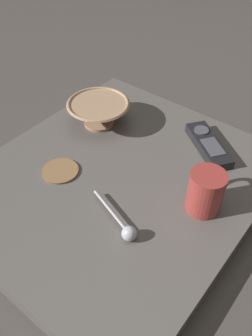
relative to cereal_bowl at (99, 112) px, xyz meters
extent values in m
plane|color=#47423D|center=(-0.16, 0.12, -0.08)|extent=(6.00, 6.00, 0.00)
cube|color=#5B5651|center=(-0.16, 0.12, -0.06)|extent=(0.58, 0.65, 0.04)
cylinder|color=tan|center=(0.00, 0.00, -0.03)|extent=(0.08, 0.08, 0.01)
cone|color=tan|center=(0.00, 0.00, 0.00)|extent=(0.16, 0.16, 0.05)
torus|color=tan|center=(0.00, 0.00, 0.02)|extent=(0.16, 0.16, 0.01)
cylinder|color=#A53833|center=(-0.36, 0.08, 0.01)|extent=(0.07, 0.07, 0.09)
torus|color=#A53833|center=(-0.34, 0.04, 0.01)|extent=(0.03, 0.06, 0.06)
cylinder|color=silver|center=(-0.22, 0.22, -0.02)|extent=(0.12, 0.04, 0.01)
sphere|color=silver|center=(-0.29, 0.24, -0.02)|extent=(0.03, 0.03, 0.03)
cube|color=black|center=(-0.27, -0.09, -0.03)|extent=(0.16, 0.14, 0.02)
cylinder|color=#4C4C54|center=(-0.24, -0.11, -0.01)|extent=(0.04, 0.04, 0.00)
cube|color=#4C4C54|center=(-0.29, -0.08, -0.01)|extent=(0.07, 0.07, 0.00)
cylinder|color=olive|center=(-0.05, 0.19, -0.03)|extent=(0.08, 0.08, 0.01)
camera|label=1|loc=(-0.53, 0.55, 0.52)|focal=37.88mm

